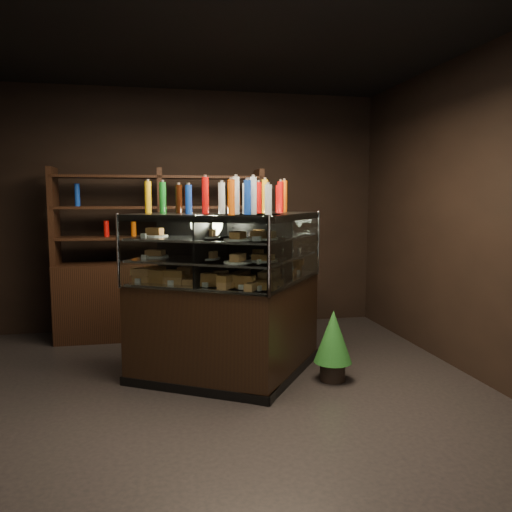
{
  "coord_description": "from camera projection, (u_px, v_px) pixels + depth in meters",
  "views": [
    {
      "loc": [
        -0.36,
        -3.92,
        1.65
      ],
      "look_at": [
        0.49,
        0.31,
        1.15
      ],
      "focal_mm": 35.0,
      "sensor_mm": 36.0,
      "label": 1
    }
  ],
  "objects": [
    {
      "name": "ground",
      "position": [
        205.0,
        401.0,
        4.08
      ],
      "size": [
        5.0,
        5.0,
        0.0
      ],
      "primitive_type": "plane",
      "color": "black",
      "rests_on": "ground"
    },
    {
      "name": "room_shell",
      "position": [
        202.0,
        161.0,
        3.86
      ],
      "size": [
        5.02,
        5.02,
        3.01
      ],
      "color": "black",
      "rests_on": "ground"
    },
    {
      "name": "display_case",
      "position": [
        235.0,
        324.0,
        4.57
      ],
      "size": [
        1.99,
        1.55,
        1.53
      ],
      "rotation": [
        0.0,
        0.0,
        0.22
      ],
      "color": "black",
      "rests_on": "ground"
    },
    {
      "name": "food_display",
      "position": [
        235.0,
        259.0,
        4.5
      ],
      "size": [
        1.57,
        1.14,
        0.47
      ],
      "color": "#C28C45",
      "rests_on": "display_case"
    },
    {
      "name": "bottles_top",
      "position": [
        235.0,
        198.0,
        4.44
      ],
      "size": [
        1.4,
        1.0,
        0.3
      ],
      "color": "#0F38B2",
      "rests_on": "display_case"
    },
    {
      "name": "potted_conifer",
      "position": [
        333.0,
        335.0,
        4.51
      ],
      "size": [
        0.34,
        0.34,
        0.74
      ],
      "rotation": [
        0.0,
        0.0,
        0.23
      ],
      "color": "black",
      "rests_on": "ground"
    },
    {
      "name": "back_shelving",
      "position": [
        162.0,
        287.0,
        5.94
      ],
      "size": [
        2.42,
        0.44,
        2.0
      ],
      "rotation": [
        0.0,
        0.0,
        -0.01
      ],
      "color": "black",
      "rests_on": "ground"
    }
  ]
}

